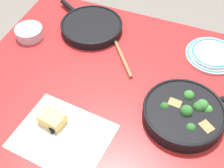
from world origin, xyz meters
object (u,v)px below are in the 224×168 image
object	(u,v)px
wooden_spoon	(116,43)
cheese_block	(52,119)
prep_bowl_steel	(29,32)
dinner_plate_stack	(212,54)
skillet_broccoli	(185,113)
grater_knife	(55,133)
skillet_eggs	(91,26)

from	to	relation	value
wooden_spoon	cheese_block	size ratio (longest dim) A/B	2.90
wooden_spoon	prep_bowl_steel	bearing A→B (deg)	65.66
cheese_block	prep_bowl_steel	size ratio (longest dim) A/B	0.79
dinner_plate_stack	prep_bowl_steel	size ratio (longest dim) A/B	1.81
skillet_broccoli	cheese_block	world-z (taller)	skillet_broccoli
dinner_plate_stack	grater_knife	bearing A→B (deg)	53.47
wooden_spoon	skillet_broccoli	bearing A→B (deg)	-164.51
dinner_plate_stack	prep_bowl_steel	world-z (taller)	prep_bowl_steel
skillet_broccoli	grater_knife	bearing A→B (deg)	168.35
dinner_plate_stack	wooden_spoon	bearing A→B (deg)	11.26
skillet_broccoli	dinner_plate_stack	distance (m)	0.36
grater_knife	dinner_plate_stack	xyz separation A→B (m)	(-0.45, -0.60, 0.00)
skillet_broccoli	prep_bowl_steel	xyz separation A→B (m)	(0.77, -0.19, -0.01)
skillet_broccoli	prep_bowl_steel	distance (m)	0.79
grater_knife	prep_bowl_steel	xyz separation A→B (m)	(0.36, -0.43, 0.01)
dinner_plate_stack	prep_bowl_steel	distance (m)	0.83
wooden_spoon	prep_bowl_steel	size ratio (longest dim) A/B	2.28
grater_knife	cheese_block	distance (m)	0.06
cheese_block	dinner_plate_stack	distance (m)	0.74
skillet_eggs	dinner_plate_stack	bearing A→B (deg)	-147.02
wooden_spoon	grater_knife	distance (m)	0.52
grater_knife	dinner_plate_stack	world-z (taller)	dinner_plate_stack
skillet_eggs	grater_knife	xyz separation A→B (m)	(-0.12, 0.57, -0.01)
skillet_eggs	cheese_block	xyz separation A→B (m)	(-0.08, 0.53, 0.00)
skillet_eggs	wooden_spoon	distance (m)	0.16
skillet_eggs	skillet_broccoli	bearing A→B (deg)	177.48
skillet_broccoli	skillet_eggs	size ratio (longest dim) A/B	1.00
skillet_eggs	dinner_plate_stack	distance (m)	0.56
grater_knife	wooden_spoon	bearing A→B (deg)	124.91
skillet_eggs	cheese_block	world-z (taller)	cheese_block
grater_knife	prep_bowl_steel	size ratio (longest dim) A/B	1.72
skillet_broccoli	wooden_spoon	xyz separation A→B (m)	(0.37, -0.28, -0.02)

